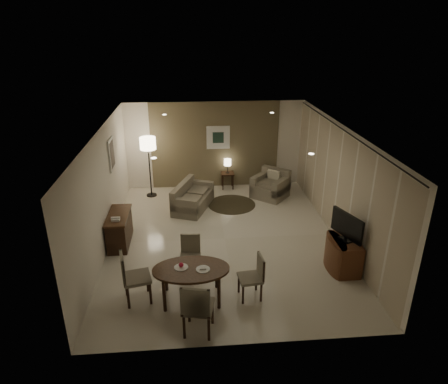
{
  "coord_description": "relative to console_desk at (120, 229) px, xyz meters",
  "views": [
    {
      "loc": [
        -0.75,
        -8.49,
        4.84
      ],
      "look_at": [
        0.0,
        0.2,
        1.15
      ],
      "focal_mm": 32.0,
      "sensor_mm": 36.0,
      "label": 1
    }
  ],
  "objects": [
    {
      "name": "floor_lamp",
      "position": [
        0.5,
        2.83,
        0.54
      ],
      "size": [
        0.46,
        0.46,
        1.82
      ],
      "primitive_type": null,
      "color": "#FFE5B7",
      "rests_on": "floor"
    },
    {
      "name": "tv_cabinet",
      "position": [
        4.89,
        -1.5,
        -0.03
      ],
      "size": [
        0.48,
        0.9,
        0.7
      ],
      "primitive_type": null,
      "color": "brown",
      "rests_on": "floor"
    },
    {
      "name": "chair_right",
      "position": [
        2.77,
        -2.28,
        0.06
      ],
      "size": [
        0.46,
        0.46,
        0.87
      ],
      "primitive_type": null,
      "rotation": [
        0.0,
        0.0,
        -1.47
      ],
      "color": "gray",
      "rests_on": "floor"
    },
    {
      "name": "art_back_canvas",
      "position": [
        2.59,
        3.44,
        1.23
      ],
      "size": [
        0.34,
        0.01,
        0.34
      ],
      "primitive_type": "cube",
      "color": "#1B3224",
      "rests_on": "wall_back"
    },
    {
      "name": "art_left_frame",
      "position": [
        -0.23,
        1.2,
        1.48
      ],
      "size": [
        0.03,
        0.6,
        0.8
      ],
      "primitive_type": "cube",
      "color": "silver",
      "rests_on": "wall_left"
    },
    {
      "name": "dining_table",
      "position": [
        1.67,
        -2.24,
        -0.04
      ],
      "size": [
        1.43,
        0.9,
        0.67
      ],
      "primitive_type": null,
      "color": "#4F2F19",
      "rests_on": "floor"
    },
    {
      "name": "plate_b",
      "position": [
        1.89,
        -2.29,
        0.31
      ],
      "size": [
        0.26,
        0.26,
        0.02
      ],
      "primitive_type": "cylinder",
      "color": "white",
      "rests_on": "dining_table"
    },
    {
      "name": "round_rug",
      "position": [
        2.86,
        1.96,
        -0.37
      ],
      "size": [
        1.37,
        1.37,
        0.01
      ],
      "primitive_type": "cylinder",
      "color": "#3B3021",
      "rests_on": "floor"
    },
    {
      "name": "chair_far",
      "position": [
        1.65,
        -1.49,
        0.06
      ],
      "size": [
        0.45,
        0.45,
        0.87
      ],
      "primitive_type": null,
      "rotation": [
        0.0,
        0.0,
        -0.07
      ],
      "color": "gray",
      "rests_on": "floor"
    },
    {
      "name": "table_lamp",
      "position": [
        2.86,
        3.25,
        0.38
      ],
      "size": [
        0.22,
        0.22,
        0.5
      ],
      "primitive_type": null,
      "color": "#FFEAC1",
      "rests_on": "side_table"
    },
    {
      "name": "curtain_rod",
      "position": [
        5.17,
        0.0,
        2.27
      ],
      "size": [
        0.03,
        6.8,
        0.03
      ],
      "primitive_type": "cylinder",
      "rotation": [
        1.57,
        0.0,
        0.0
      ],
      "color": "black",
      "rests_on": "wall_right"
    },
    {
      "name": "taupe_accent",
      "position": [
        2.49,
        3.48,
        0.98
      ],
      "size": [
        3.96,
        0.03,
        2.7
      ],
      "primitive_type": "cube",
      "color": "brown",
      "rests_on": "wall_back"
    },
    {
      "name": "art_back_frame",
      "position": [
        2.59,
        3.46,
        1.23
      ],
      "size": [
        0.72,
        0.03,
        0.72
      ],
      "primitive_type": "cube",
      "color": "silver",
      "rests_on": "wall_back"
    },
    {
      "name": "fruit_apple",
      "position": [
        1.49,
        -2.19,
        0.36
      ],
      "size": [
        0.09,
        0.09,
        0.09
      ],
      "primitive_type": "sphere",
      "color": "red",
      "rests_on": "plate_a"
    },
    {
      "name": "telephone",
      "position": [
        0.0,
        -0.3,
        0.43
      ],
      "size": [
        0.2,
        0.14,
        0.09
      ],
      "primitive_type": null,
      "color": "white",
      "rests_on": "console_desk"
    },
    {
      "name": "curtain_wall",
      "position": [
        5.17,
        0.0,
        0.95
      ],
      "size": [
        0.08,
        6.7,
        2.58
      ],
      "primitive_type": null,
      "color": "beige",
      "rests_on": "wall_right"
    },
    {
      "name": "room_shell",
      "position": [
        2.49,
        0.4,
        0.98
      ],
      "size": [
        5.5,
        7.0,
        2.7
      ],
      "color": "beige",
      "rests_on": "ground"
    },
    {
      "name": "flat_tv",
      "position": [
        4.87,
        -1.5,
        0.65
      ],
      "size": [
        0.36,
        0.85,
        0.6
      ],
      "primitive_type": null,
      "rotation": [
        0.0,
        0.0,
        0.35
      ],
      "color": "black",
      "rests_on": "tv_cabinet"
    },
    {
      "name": "sofa",
      "position": [
        1.75,
        1.83,
        -0.01
      ],
      "size": [
        1.71,
        1.26,
        0.72
      ],
      "primitive_type": null,
      "rotation": [
        0.0,
        0.0,
        1.21
      ],
      "color": "gray",
      "rests_on": "floor"
    },
    {
      "name": "chair_left",
      "position": [
        0.66,
        -2.18,
        0.13
      ],
      "size": [
        0.59,
        0.59,
        1.01
      ],
      "primitive_type": null,
      "rotation": [
        0.0,
        0.0,
        1.8
      ],
      "color": "gray",
      "rests_on": "floor"
    },
    {
      "name": "downlight_fr",
      "position": [
        3.89,
        1.8,
        2.31
      ],
      "size": [
        0.1,
        0.1,
        0.01
      ],
      "primitive_type": "cylinder",
      "color": "white",
      "rests_on": "ceiling"
    },
    {
      "name": "downlight_nl",
      "position": [
        1.09,
        -1.8,
        2.31
      ],
      "size": [
        0.1,
        0.1,
        0.01
      ],
      "primitive_type": "cylinder",
      "color": "white",
      "rests_on": "ceiling"
    },
    {
      "name": "plate_a",
      "position": [
        1.49,
        -2.19,
        0.31
      ],
      "size": [
        0.26,
        0.26,
        0.02
      ],
      "primitive_type": "cylinder",
      "color": "white",
      "rests_on": "dining_table"
    },
    {
      "name": "console_desk",
      "position": [
        0.0,
        0.0,
        0.0
      ],
      "size": [
        0.48,
        1.2,
        0.75
      ],
      "primitive_type": null,
      "color": "#4F2F19",
      "rests_on": "floor"
    },
    {
      "name": "side_table",
      "position": [
        2.86,
        3.25,
        -0.12
      ],
      "size": [
        0.4,
        0.4,
        0.51
      ],
      "primitive_type": null,
      "color": "#311F10",
      "rests_on": "floor"
    },
    {
      "name": "downlight_fl",
      "position": [
        1.09,
        1.8,
        2.31
      ],
      "size": [
        0.1,
        0.1,
        0.01
      ],
      "primitive_type": "cylinder",
      "color": "white",
      "rests_on": "ceiling"
    },
    {
      "name": "napkin",
      "position": [
        1.89,
        -2.29,
        0.33
      ],
      "size": [
        0.12,
        0.08,
        0.03
      ],
      "primitive_type": "cube",
      "color": "white",
      "rests_on": "plate_b"
    },
    {
      "name": "downlight_nr",
      "position": [
        3.89,
        -1.8,
        2.31
      ],
      "size": [
        0.1,
        0.1,
        0.01
      ],
      "primitive_type": "cylinder",
      "color": "white",
      "rests_on": "ceiling"
    },
    {
      "name": "chair_near",
      "position": [
        1.77,
        -3.11,
        0.14
      ],
      "size": [
        0.59,
        0.59,
        1.03
      ],
      "primitive_type": null,
      "rotation": [
        0.0,
        0.0,
        2.94
      ],
      "color": "gray",
      "rests_on": "floor"
    },
    {
      "name": "armchair",
      "position": [
        4.07,
        2.42,
        0.04
      ],
      "size": [
        1.27,
        1.27,
        0.82
      ],
      "primitive_type": null,
      "rotation": [
        0.0,
        0.0,
        -0.7
      ],
      "color": "gray",
      "rests_on": "floor"
    },
    {
      "name": "art_left_canvas",
      "position": [
        -0.21,
        1.2,
        1.48
      ],
      "size": [
        0.01,
        0.46,
        0.64
      ],
      "primitive_type": "cube",
      "color": "gray",
      "rests_on": "wall_left"
    }
  ]
}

